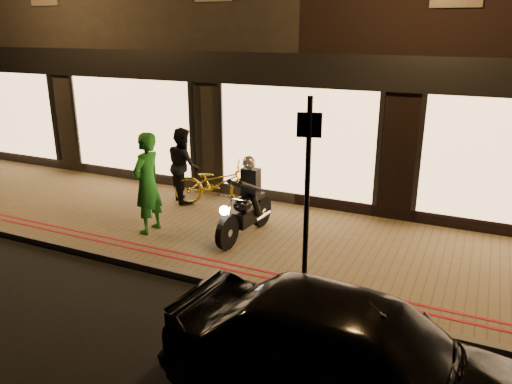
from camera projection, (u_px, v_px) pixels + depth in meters
ground at (207, 286)px, 8.13m from camera, size 90.00×90.00×0.00m
sidewalk at (258, 238)px, 9.83m from camera, size 50.00×4.00×0.12m
kerb_stone at (208, 281)px, 8.16m from camera, size 50.00×0.14×0.12m
red_kerb_lines at (223, 265)px, 8.57m from camera, size 50.00×0.26×0.01m
building_row at (359, 19)px, 14.54m from camera, size 48.00×10.11×8.50m
motorcycle at (246, 206)px, 9.61m from camera, size 0.60×1.94×1.59m
sign_post at (307, 188)px, 7.21m from camera, size 0.35×0.12×3.00m
bicycle_gold at (216, 183)px, 11.40m from camera, size 2.03×1.39×1.01m
person_green at (147, 183)px, 9.70m from camera, size 0.49×0.74×2.01m
person_dark at (183, 165)px, 11.53m from camera, size 1.07×1.06×1.74m
parked_car at (358, 360)px, 5.17m from camera, size 4.36×1.99×1.45m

